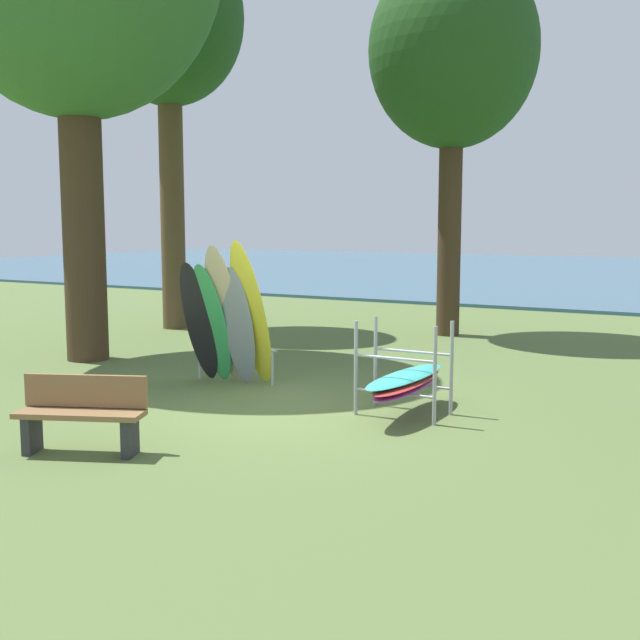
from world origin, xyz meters
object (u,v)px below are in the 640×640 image
(tree_mid_behind, at_px, (168,24))
(park_bench, at_px, (82,412))
(tree_far_left_back, at_px, (453,54))
(leaning_board_pile, at_px, (226,320))
(board_storage_rack, at_px, (406,380))

(tree_mid_behind, bearing_deg, park_bench, -55.70)
(tree_mid_behind, xyz_separation_m, tree_far_left_back, (6.13, 2.10, -0.91))
(tree_mid_behind, distance_m, leaning_board_pile, 9.21)
(leaning_board_pile, bearing_deg, park_bench, -78.21)
(leaning_board_pile, bearing_deg, tree_far_left_back, 80.97)
(tree_far_left_back, relative_size, leaning_board_pile, 3.67)
(tree_mid_behind, relative_size, leaning_board_pile, 4.06)
(tree_mid_behind, bearing_deg, board_storage_rack, -32.29)
(tree_mid_behind, distance_m, tree_far_left_back, 6.54)
(park_bench, bearing_deg, board_storage_rack, 53.73)
(board_storage_rack, height_order, park_bench, board_storage_rack)
(tree_far_left_back, bearing_deg, park_bench, -91.71)
(board_storage_rack, distance_m, park_bench, 4.11)
(tree_mid_behind, relative_size, park_bench, 6.36)
(leaning_board_pile, xyz_separation_m, board_storage_rack, (3.21, -0.41, -0.54))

